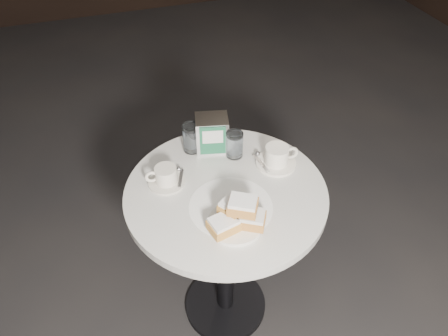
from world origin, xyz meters
TOP-DOWN VIEW (x-y plane):
  - ground at (0.00, 0.00)m, footprint 7.00×7.00m
  - cafe_table at (0.00, 0.00)m, footprint 0.70×0.70m
  - sugar_spill at (-0.01, -0.08)m, footprint 0.34×0.34m
  - beignet_plate at (-0.02, -0.16)m, footprint 0.20×0.19m
  - coffee_cup_left at (-0.19, 0.10)m, footprint 0.14×0.14m
  - coffee_cup_right at (0.22, 0.07)m, footprint 0.16×0.16m
  - water_glass_left at (-0.05, 0.25)m, footprint 0.09×0.09m
  - water_glass_right at (0.09, 0.17)m, footprint 0.08×0.08m
  - napkin_dispenser at (0.02, 0.23)m, footprint 0.14×0.12m

SIDE VIEW (x-z plane):
  - ground at x=0.00m, z-range 0.00..0.00m
  - cafe_table at x=0.00m, z-range 0.17..0.92m
  - sugar_spill at x=-0.01m, z-range 0.74..0.75m
  - coffee_cup_left at x=-0.19m, z-range 0.74..0.81m
  - coffee_cup_right at x=0.22m, z-range 0.74..0.82m
  - beignet_plate at x=-0.02m, z-range 0.73..0.84m
  - water_glass_right at x=0.09m, z-range 0.74..0.85m
  - water_glass_left at x=-0.05m, z-range 0.74..0.85m
  - napkin_dispenser at x=0.02m, z-range 0.75..0.88m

